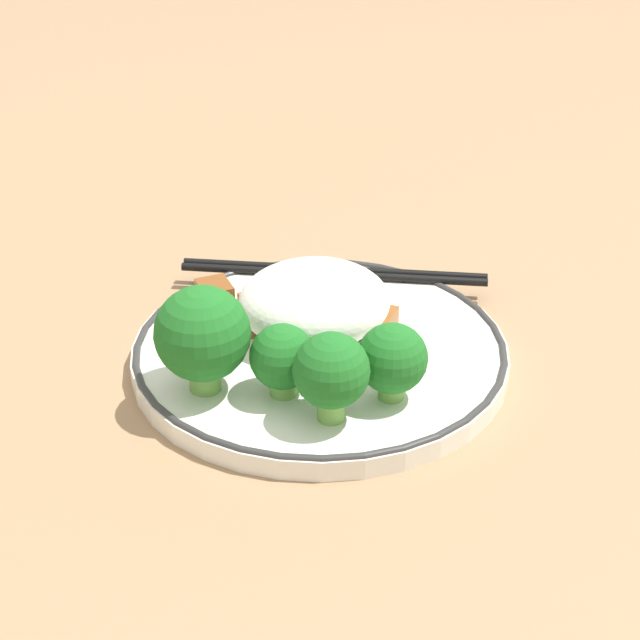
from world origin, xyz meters
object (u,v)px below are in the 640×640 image
at_px(plate, 320,353).
at_px(broccoli_back_right, 331,372).
at_px(broccoli_mid_left, 392,359).
at_px(broccoli_back_left, 202,335).
at_px(broccoli_back_center, 283,358).
at_px(chopsticks, 333,272).

distance_m(plate, broccoli_back_right, 0.09).
bearing_deg(broccoli_mid_left, plate, 114.42).
height_order(broccoli_back_left, broccoli_mid_left, broccoli_back_left).
bearing_deg(broccoli_back_center, broccoli_back_left, 161.83).
bearing_deg(plate, broccoli_back_center, -124.29).
distance_m(broccoli_back_center, broccoli_mid_left, 0.07).
distance_m(broccoli_back_right, broccoli_mid_left, 0.04).
bearing_deg(broccoli_back_left, broccoli_back_center, -18.17).
height_order(plate, chopsticks, chopsticks).
bearing_deg(broccoli_back_center, chopsticks, 66.18).
relative_size(broccoli_back_right, broccoli_mid_left, 1.14).
distance_m(broccoli_back_center, chopsticks, 0.16).
relative_size(plate, broccoli_back_center, 5.29).
bearing_deg(chopsticks, broccoli_back_left, -130.46).
xyz_separation_m(broccoli_mid_left, chopsticks, (-0.00, 0.16, -0.02)).
xyz_separation_m(broccoli_back_right, chopsticks, (0.04, 0.18, -0.03)).
xyz_separation_m(plate, chopsticks, (0.03, 0.09, 0.01)).
height_order(broccoli_back_left, broccoli_back_right, broccoli_back_left).
bearing_deg(broccoli_back_left, chopsticks, 49.54).
xyz_separation_m(broccoli_back_left, chopsticks, (0.11, 0.13, -0.04)).
relative_size(broccoli_back_right, chopsticks, 0.26).
xyz_separation_m(broccoli_back_center, chopsticks, (0.06, 0.14, -0.02)).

